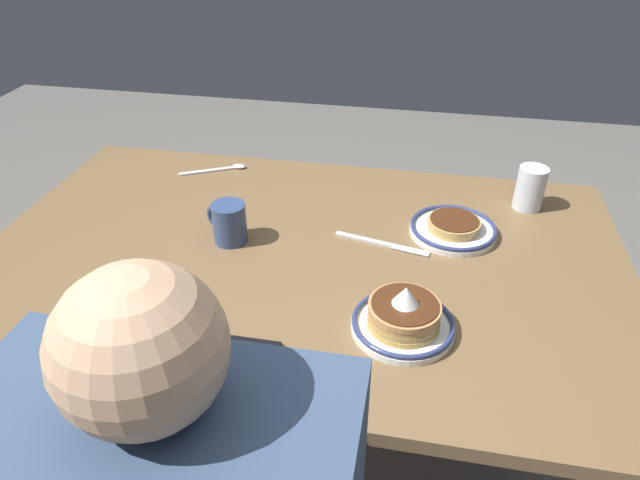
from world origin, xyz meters
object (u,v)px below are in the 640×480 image
Objects in this scene: plate_near_main at (453,228)px; butter_knife at (382,244)px; plate_center_pancakes at (403,318)px; fork_near at (78,337)px; coffee_mug at (229,222)px; drinking_glass at (530,190)px; tea_spoon at (222,169)px; cell_phone at (239,352)px.

plate_near_main is 0.92× the size of butter_knife.
plate_center_pancakes is 0.62m from fork_near.
butter_knife is at bearing 26.22° from plate_near_main.
drinking_glass reaches higher than coffee_mug.
drinking_glass is 1.12m from fork_near.
plate_near_main is at bearing -143.87° from fork_near.
plate_near_main is at bearing -166.10° from coffee_mug.
coffee_mug is (0.52, 0.13, 0.03)m from plate_near_main.
fork_near is at bearing 13.23° from plate_center_pancakes.
coffee_mug reaches higher than butter_knife.
plate_center_pancakes is 0.83m from tea_spoon.
plate_near_main is 0.71m from tea_spoon.
plate_near_main is at bearing -128.00° from cell_phone.
plate_near_main is 0.18m from butter_knife.
coffee_mug is 0.39m from cell_phone.
drinking_glass is at bearing 176.25° from tea_spoon.
cell_phone is 0.32m from fork_near.
tea_spoon is at bearing -3.75° from drinking_glass.
drinking_glass is (-0.29, -0.54, 0.02)m from plate_center_pancakes.
drinking_glass is at bearing -130.99° from cell_phone.
butter_knife is at bearing -76.56° from plate_center_pancakes.
tea_spoon is (0.67, -0.23, -0.01)m from plate_near_main.
plate_center_pancakes reaches higher than tea_spoon.
butter_knife is at bearing -172.30° from coffee_mug.
coffee_mug is at bearing 22.65° from drinking_glass.
coffee_mug reaches higher than plate_near_main.
fork_near is (0.70, 0.51, -0.01)m from plate_near_main.
coffee_mug is 0.78m from drinking_glass.
plate_near_main reaches higher than fork_near.
plate_near_main reaches higher than cell_phone.
fork_near is 0.74m from tea_spoon.
cell_phone is at bearing 48.81° from drinking_glass.
drinking_glass reaches higher than plate_center_pancakes.
butter_knife is at bearing 148.67° from tea_spoon.
plate_center_pancakes is at bearing 133.89° from tea_spoon.
fork_near is 0.93× the size of tea_spoon.
tea_spoon is at bearing -46.11° from plate_center_pancakes.
drinking_glass is 0.79× the size of cell_phone.
plate_center_pancakes is at bearing -157.05° from cell_phone.
drinking_glass is 0.88m from cell_phone.
plate_center_pancakes is 0.88× the size of butter_knife.
plate_near_main reaches higher than butter_knife.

